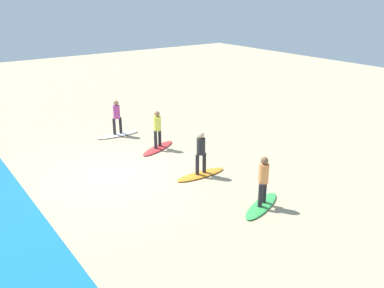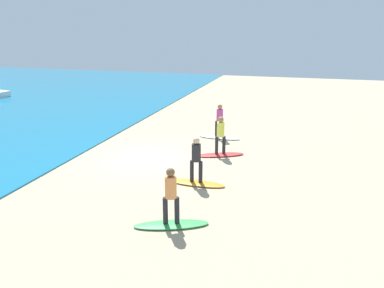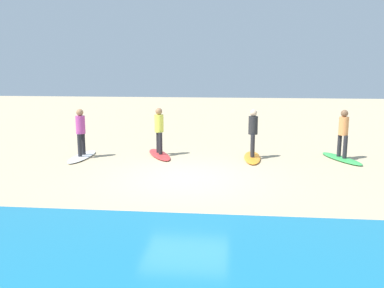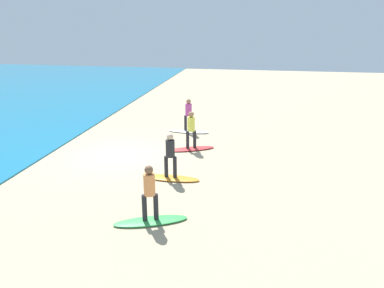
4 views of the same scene
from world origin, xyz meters
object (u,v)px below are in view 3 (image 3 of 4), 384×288
at_px(surfer_red, 159,127).
at_px(surfboard_red, 159,155).
at_px(surfer_green, 343,130).
at_px(surfer_white, 81,129).
at_px(surfboard_orange, 252,157).
at_px(surfboard_white, 82,157).
at_px(surfer_orange, 253,129).
at_px(surfboard_green, 341,159).

bearing_deg(surfer_red, surfboard_red, 0.00).
distance_m(surfer_green, surfer_white, 9.05).
bearing_deg(surfer_white, surfboard_orange, -175.48).
relative_size(surfer_red, surfboard_white, 0.78).
bearing_deg(surfboard_red, surfboard_orange, 63.01).
distance_m(surfboard_orange, surfboard_white, 5.98).
distance_m(surfer_orange, surfer_white, 5.98).
xyz_separation_m(surfer_green, surfboard_white, (9.02, 0.61, -0.99)).
bearing_deg(surfer_green, surfer_white, 3.89).
xyz_separation_m(surfboard_green, surfboard_red, (6.37, -0.00, 0.00)).
height_order(surfer_green, surfboard_red, surfer_green).
bearing_deg(surfer_orange, surfer_white, 4.52).
height_order(surfer_red, surfer_white, same).
xyz_separation_m(surfboard_white, surfer_white, (-0.00, 0.00, 0.99)).
bearing_deg(surfboard_green, surfer_white, -108.07).
xyz_separation_m(surfboard_orange, surfer_white, (5.97, 0.47, 0.99)).
height_order(surfboard_white, surfer_white, surfer_white).
distance_m(surfboard_green, surfboard_white, 9.05).
bearing_deg(surfboard_green, surfer_orange, -109.29).
bearing_deg(surfer_white, surfer_red, -166.92).
bearing_deg(surfboard_green, surfboard_white, -108.07).
bearing_deg(surfer_white, surfboard_red, -166.92).
bearing_deg(surfer_green, surfboard_white, 3.89).
relative_size(surfer_green, surfer_red, 1.00).
relative_size(surfboard_green, surfer_green, 1.28).
height_order(surfer_green, surfboard_orange, surfer_green).
xyz_separation_m(surfer_orange, surfer_red, (3.31, -0.15, 0.00)).
height_order(surfer_orange, surfboard_red, surfer_orange).
relative_size(surfboard_green, surfboard_white, 1.00).
distance_m(surfer_green, surfboard_red, 6.45).
bearing_deg(surfboard_green, surfboard_red, -111.99).
relative_size(surfer_orange, surfer_red, 1.00).
bearing_deg(surfer_orange, surfboard_red, -2.51).
bearing_deg(surfboard_orange, surfboard_white, -84.42).
xyz_separation_m(surfer_orange, surfboard_white, (5.97, 0.47, -0.99)).
bearing_deg(surfboard_white, surfer_white, 92.27).
distance_m(surfer_orange, surfboard_red, 3.46).
bearing_deg(surfer_orange, surfer_green, -177.33).
distance_m(surfboard_green, surfboard_red, 6.37).
height_order(surfboard_red, surfboard_white, same).
bearing_deg(surfboard_orange, surfer_green, 93.73).
bearing_deg(surfboard_white, surfer_orange, 96.79).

